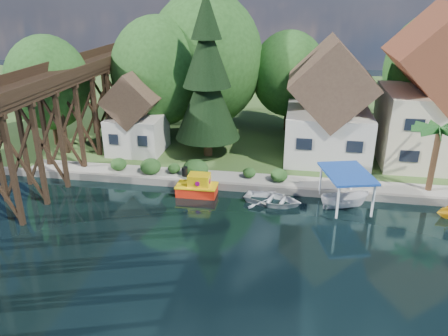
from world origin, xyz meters
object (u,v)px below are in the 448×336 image
(trestle_bridge, at_px, (30,128))
(conifer, at_px, (207,81))
(tugboat, at_px, (197,187))
(palm_tree, at_px, (439,132))
(house_left, at_px, (329,109))
(house_center, at_px, (434,97))
(boat_canopy, at_px, (345,193))
(shed, at_px, (137,118))
(boat_white_a, at_px, (273,198))

(trestle_bridge, distance_m, conifer, 15.32)
(conifer, bearing_deg, tugboat, -84.75)
(palm_tree, bearing_deg, trestle_bridge, -171.91)
(house_left, bearing_deg, house_center, 3.18)
(trestle_bridge, height_order, boat_canopy, trestle_bridge)
(shed, distance_m, boat_white_a, 16.42)
(house_center, xyz_separation_m, boat_white_a, (-13.27, -10.36, -5.96))
(conifer, xyz_separation_m, tugboat, (0.71, -7.73, -6.95))
(house_left, height_order, house_center, house_center)
(tugboat, bearing_deg, shed, 134.63)
(trestle_bridge, bearing_deg, tugboat, 6.97)
(house_left, distance_m, palm_tree, 10.09)
(house_center, bearing_deg, boat_white_a, -142.03)
(boat_white_a, bearing_deg, boat_canopy, -76.09)
(house_center, distance_m, boat_canopy, 13.94)
(house_left, height_order, boat_canopy, house_left)
(palm_tree, distance_m, boat_canopy, 8.52)
(house_center, height_order, palm_tree, house_center)
(house_left, bearing_deg, boat_canopy, -84.00)
(trestle_bridge, relative_size, boat_white_a, 10.04)
(conifer, bearing_deg, trestle_bridge, -142.20)
(tugboat, height_order, boat_white_a, tugboat)
(palm_tree, bearing_deg, shed, 169.10)
(trestle_bridge, xyz_separation_m, house_left, (23.00, 10.83, -0.21))
(shed, height_order, boat_canopy, shed)
(trestle_bridge, xyz_separation_m, house_center, (32.00, 11.33, 1.07))
(shed, relative_size, palm_tree, 1.42)
(shed, bearing_deg, tugboat, -45.37)
(shed, distance_m, tugboat, 11.37)
(house_left, distance_m, conifer, 11.42)
(house_left, height_order, tugboat, house_left)
(trestle_bridge, bearing_deg, conifer, 37.80)
(boat_white_a, bearing_deg, conifer, 51.26)
(palm_tree, bearing_deg, tugboat, -171.14)
(house_left, xyz_separation_m, shed, (-18.00, -1.50, -1.31))
(palm_tree, xyz_separation_m, boat_white_a, (-12.02, -3.40, -4.88))
(trestle_bridge, xyz_separation_m, conifer, (11.97, 9.28, 2.30))
(trestle_bridge, distance_m, palm_tree, 31.06)
(palm_tree, height_order, boat_canopy, palm_tree)
(shed, bearing_deg, conifer, -0.37)
(trestle_bridge, bearing_deg, shed, 61.81)
(tugboat, bearing_deg, trestle_bridge, -173.03)
(shed, height_order, tugboat, shed)
(tugboat, bearing_deg, conifer, 95.25)
(boat_white_a, bearing_deg, house_left, -11.29)
(conifer, bearing_deg, boat_canopy, -34.07)
(boat_white_a, relative_size, boat_canopy, 0.85)
(house_left, height_order, conifer, conifer)
(house_left, xyz_separation_m, palm_tree, (7.75, -6.46, 0.20))
(palm_tree, distance_m, tugboat, 18.87)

